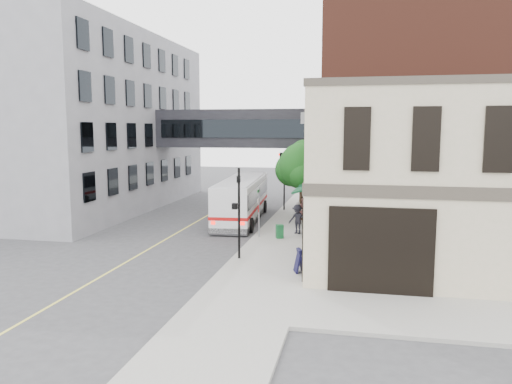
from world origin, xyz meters
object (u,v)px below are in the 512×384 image
at_px(bus, 242,198).
at_px(sandwich_board, 299,261).
at_px(pedestrian_a, 298,213).
at_px(newspaper_box, 280,231).
at_px(pedestrian_b, 304,209).
at_px(pedestrian_c, 297,219).

relative_size(bus, sandwich_board, 10.37).
distance_m(bus, sandwich_board, 13.68).
height_order(pedestrian_a, sandwich_board, pedestrian_a).
xyz_separation_m(bus, newspaper_box, (3.63, -5.77, -1.10)).
height_order(bus, pedestrian_a, bus).
distance_m(pedestrian_a, newspaper_box, 4.43).
relative_size(pedestrian_b, pedestrian_c, 0.88).
distance_m(pedestrian_c, newspaper_box, 1.78).
xyz_separation_m(pedestrian_c, newspaper_box, (-0.86, -1.47, -0.50)).
relative_size(pedestrian_b, newspaper_box, 1.98).
bearing_deg(pedestrian_c, pedestrian_b, 112.73).
bearing_deg(pedestrian_a, bus, 173.40).
height_order(pedestrian_b, sandwich_board, pedestrian_b).
bearing_deg(pedestrian_c, bus, 157.72).
xyz_separation_m(bus, sandwich_board, (5.57, -12.45, -0.97)).
bearing_deg(sandwich_board, newspaper_box, 86.68).
xyz_separation_m(bus, pedestrian_a, (4.16, -1.39, -0.73)).
height_order(bus, pedestrian_c, bus).
relative_size(pedestrian_c, newspaper_box, 2.24).
distance_m(bus, newspaper_box, 6.90).
bearing_deg(pedestrian_c, pedestrian_a, 117.90).
distance_m(pedestrian_c, sandwich_board, 8.24).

